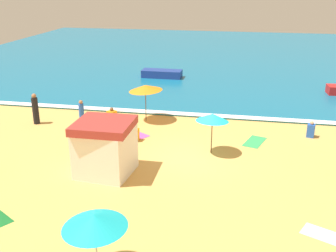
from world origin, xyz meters
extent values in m
plane|color=#E0A856|center=(0.00, 0.00, 0.00)|extent=(60.00, 60.00, 0.00)
cube|color=#146B93|center=(0.00, 28.00, 0.05)|extent=(60.00, 44.00, 0.10)
cube|color=white|center=(0.00, 6.30, 0.10)|extent=(57.00, 0.70, 0.01)
cube|color=white|center=(-3.90, -2.66, 1.07)|extent=(2.53, 2.50, 2.15)
cube|color=#A5332D|center=(-3.90, -2.66, 2.33)|extent=(2.51, 2.47, 0.36)
cylinder|color=#4C3823|center=(0.65, 0.52, 1.04)|extent=(0.05, 0.05, 2.08)
cone|color=#19B7C6|center=(0.65, 0.52, 1.94)|extent=(2.17, 2.18, 0.49)
cylinder|color=#4C3823|center=(-3.86, 4.82, 1.12)|extent=(0.05, 0.05, 2.25)
cone|color=orange|center=(-3.86, 4.82, 2.12)|extent=(2.44, 2.42, 0.50)
cylinder|color=silver|center=(-1.90, -9.22, 1.01)|extent=(0.05, 0.05, 2.01)
cone|color=#19B7C6|center=(-1.90, -9.22, 1.85)|extent=(2.77, 2.77, 0.49)
cube|color=orange|center=(-3.69, 1.41, 0.35)|extent=(0.50, 0.50, 0.70)
sphere|color=#9E6B47|center=(-3.69, 1.41, 0.80)|extent=(0.21, 0.21, 0.21)
cube|color=blue|center=(5.95, 3.85, 0.38)|extent=(0.49, 0.49, 0.75)
sphere|color=#DBA884|center=(5.95, 3.85, 0.85)|extent=(0.21, 0.21, 0.21)
cylinder|color=black|center=(-10.35, 2.96, 0.82)|extent=(0.53, 0.53, 1.65)
sphere|color=#9E6B47|center=(-10.35, 2.96, 1.77)|extent=(0.28, 0.28, 0.28)
cube|color=orange|center=(-5.91, 4.21, 0.35)|extent=(0.63, 0.63, 0.70)
sphere|color=brown|center=(-5.91, 4.21, 0.81)|extent=(0.23, 0.23, 0.23)
cylinder|color=blue|center=(-7.52, 3.31, 0.66)|extent=(0.43, 0.43, 1.33)
sphere|color=#9E6B47|center=(-7.52, 3.31, 1.44)|extent=(0.24, 0.24, 0.24)
cube|color=white|center=(5.35, -5.90, 0.01)|extent=(1.95, 1.49, 0.01)
cube|color=#D84CA5|center=(-3.82, 2.35, 0.01)|extent=(1.70, 1.44, 0.01)
cube|color=green|center=(2.86, 2.49, 0.01)|extent=(1.40, 1.98, 0.01)
cube|color=navy|center=(-5.21, 16.13, 0.43)|extent=(3.53, 1.39, 0.65)
camera|label=1|loc=(2.15, -18.82, 8.54)|focal=43.69mm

